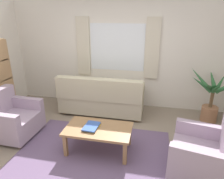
{
  "coord_description": "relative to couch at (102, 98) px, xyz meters",
  "views": [
    {
      "loc": [
        0.9,
        -2.65,
        2.24
      ],
      "look_at": [
        0.19,
        0.7,
        0.95
      ],
      "focal_mm": 32.94,
      "sensor_mm": 36.0,
      "label": 1
    }
  ],
  "objects": [
    {
      "name": "ground_plane",
      "position": [
        0.24,
        -1.58,
        -0.37
      ],
      "size": [
        6.24,
        6.24,
        0.0
      ],
      "primitive_type": "plane",
      "color": "gray"
    },
    {
      "name": "wall_back",
      "position": [
        0.24,
        0.68,
        0.93
      ],
      "size": [
        5.32,
        0.12,
        2.6
      ],
      "primitive_type": "cube",
      "color": "silver",
      "rests_on": "ground_plane"
    },
    {
      "name": "window_with_curtains",
      "position": [
        0.24,
        0.6,
        1.08
      ],
      "size": [
        1.98,
        0.07,
        1.4
      ],
      "color": "white"
    },
    {
      "name": "area_rug",
      "position": [
        0.24,
        -1.58,
        -0.36
      ],
      "size": [
        2.54,
        2.0,
        0.01
      ],
      "primitive_type": "cube",
      "color": "#604C6B",
      "rests_on": "ground_plane"
    },
    {
      "name": "couch",
      "position": [
        0.0,
        0.0,
        0.0
      ],
      "size": [
        1.9,
        0.82,
        0.92
      ],
      "rotation": [
        0.0,
        0.0,
        3.14
      ],
      "color": "#BCB293",
      "rests_on": "ground_plane"
    },
    {
      "name": "armchair_left",
      "position": [
        -1.45,
        -1.25,
        -0.01
      ],
      "size": [
        0.85,
        0.87,
        0.88
      ],
      "rotation": [
        0.0,
        0.0,
        1.54
      ],
      "color": "#998499",
      "rests_on": "ground_plane"
    },
    {
      "name": "armchair_right",
      "position": [
        1.94,
        -1.62,
        -0.01
      ],
      "size": [
        0.97,
        0.99,
        0.88
      ],
      "rotation": [
        0.0,
        0.0,
        -1.78
      ],
      "color": "#998499",
      "rests_on": "ground_plane"
    },
    {
      "name": "coffee_table",
      "position": [
        0.31,
        -1.38,
        0.01
      ],
      "size": [
        1.1,
        0.64,
        0.44
      ],
      "color": "olive",
      "rests_on": "ground_plane"
    },
    {
      "name": "book_stack_on_table",
      "position": [
        0.19,
        -1.4,
        0.09
      ],
      "size": [
        0.27,
        0.34,
        0.04
      ],
      "color": "gold",
      "rests_on": "coffee_table"
    },
    {
      "name": "potted_plant",
      "position": [
        2.37,
        0.12,
        0.18
      ],
      "size": [
        0.93,
        1.17,
        1.12
      ],
      "color": "#9E6B4C",
      "rests_on": "ground_plane"
    }
  ]
}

